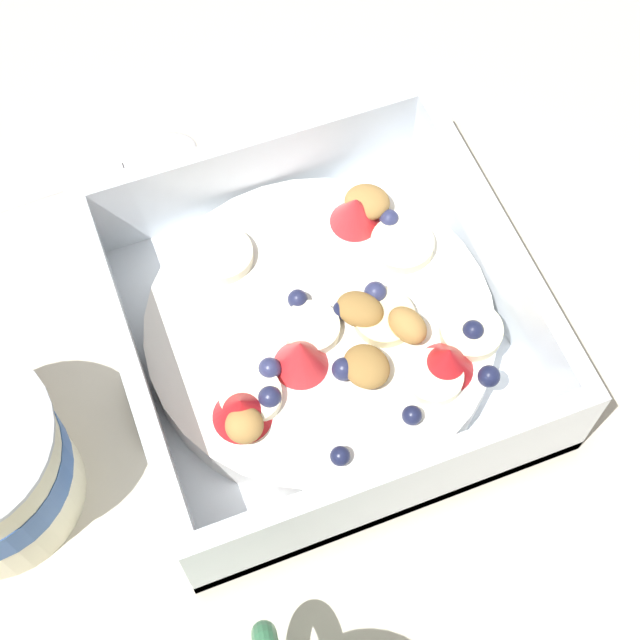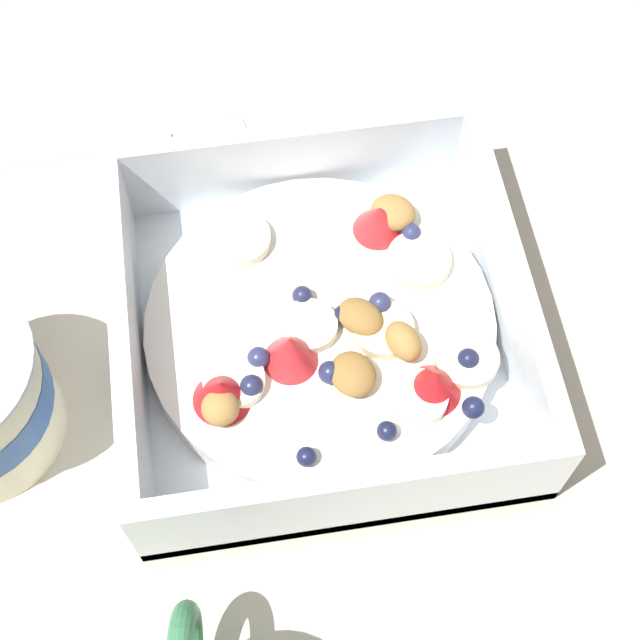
{
  "view_description": "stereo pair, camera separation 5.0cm",
  "coord_description": "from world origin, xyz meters",
  "views": [
    {
      "loc": [
        -0.24,
        0.07,
        0.47
      ],
      "look_at": [
        -0.01,
        -0.02,
        0.03
      ],
      "focal_mm": 53.4,
      "sensor_mm": 36.0,
      "label": 1
    },
    {
      "loc": [
        -0.25,
        0.02,
        0.47
      ],
      "look_at": [
        -0.01,
        -0.02,
        0.03
      ],
      "focal_mm": 53.4,
      "sensor_mm": 36.0,
      "label": 2
    }
  ],
  "objects": [
    {
      "name": "fruit_bowl",
      "position": [
        -0.01,
        -0.02,
        0.02
      ],
      "size": [
        0.21,
        0.21,
        0.07
      ],
      "color": "white",
      "rests_on": "ground"
    },
    {
      "name": "ground_plane",
      "position": [
        0.0,
        0.0,
        0.0
      ],
      "size": [
        2.4,
        2.4,
        0.0
      ],
      "primitive_type": "plane",
      "color": "beige"
    },
    {
      "name": "spoon",
      "position": [
        0.15,
        0.05,
        0.0
      ],
      "size": [
        0.03,
        0.17,
        0.01
      ],
      "color": "silver",
      "rests_on": "ground"
    }
  ]
}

